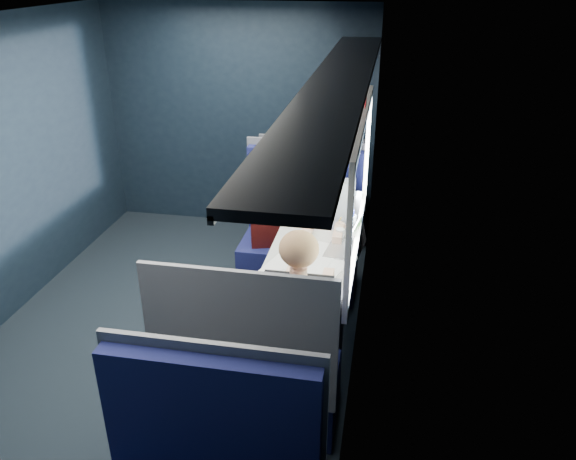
% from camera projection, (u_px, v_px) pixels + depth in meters
% --- Properties ---
extents(ground, '(2.80, 4.20, 0.01)m').
position_uv_depth(ground, '(177.00, 329.00, 4.45)').
color(ground, black).
extents(room_shell, '(3.00, 4.40, 2.40)m').
position_uv_depth(room_shell, '(161.00, 150.00, 3.81)').
color(room_shell, black).
rests_on(room_shell, ground).
extents(table, '(0.62, 1.00, 0.74)m').
position_uv_depth(table, '(306.00, 268.00, 3.99)').
color(table, '#54565E').
rests_on(table, ground).
extents(seat_bay_near, '(1.04, 0.62, 1.26)m').
position_uv_depth(seat_bay_near, '(299.00, 242.00, 4.90)').
color(seat_bay_near, '#0D0F3A').
rests_on(seat_bay_near, ground).
extents(seat_bay_far, '(1.04, 0.62, 1.26)m').
position_uv_depth(seat_bay_far, '(253.00, 372.00, 3.36)').
color(seat_bay_far, '#0D0F3A').
rests_on(seat_bay_far, ground).
extents(seat_row_front, '(1.04, 0.51, 1.16)m').
position_uv_depth(seat_row_front, '(315.00, 202.00, 5.73)').
color(seat_row_front, '#0D0F3A').
rests_on(seat_row_front, ground).
extents(man, '(0.53, 0.56, 1.32)m').
position_uv_depth(man, '(328.00, 221.00, 4.58)').
color(man, black).
rests_on(man, ground).
extents(woman, '(0.53, 0.56, 1.32)m').
position_uv_depth(woman, '(300.00, 317.00, 3.33)').
color(woman, black).
rests_on(woman, ground).
extents(papers, '(0.70, 0.84, 0.01)m').
position_uv_depth(papers, '(307.00, 264.00, 3.88)').
color(papers, white).
rests_on(papers, table).
extents(laptop, '(0.27, 0.34, 0.23)m').
position_uv_depth(laptop, '(351.00, 244.00, 4.03)').
color(laptop, silver).
rests_on(laptop, table).
extents(bottle_small, '(0.07, 0.07, 0.23)m').
position_uv_depth(bottle_small, '(351.00, 226.00, 4.20)').
color(bottle_small, silver).
rests_on(bottle_small, table).
extents(cup, '(0.07, 0.07, 0.09)m').
position_uv_depth(cup, '(340.00, 234.00, 4.22)').
color(cup, white).
rests_on(cup, table).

